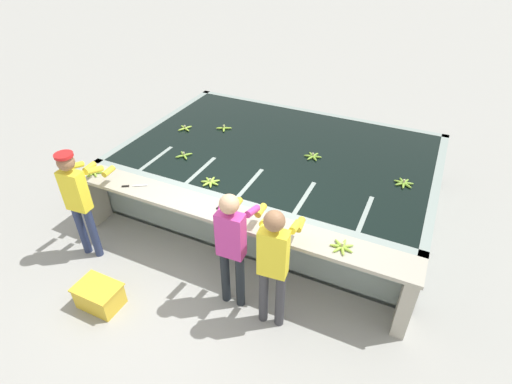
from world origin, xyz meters
TOP-DOWN VIEW (x-y plane):
  - ground_plane at (0.00, 0.00)m, footprint 80.00×80.00m
  - wash_tank at (0.00, 2.09)m, footprint 4.90×3.32m
  - work_ledge at (0.00, 0.23)m, footprint 4.90×0.45m
  - worker_0 at (-1.88, -0.37)m, footprint 0.45×0.73m
  - worker_1 at (0.38, -0.27)m, footprint 0.42×0.72m
  - worker_2 at (0.93, -0.34)m, footprint 0.45×0.73m
  - banana_bunch_floating_0 at (0.57, 2.04)m, footprint 0.28×0.28m
  - banana_bunch_floating_1 at (-0.51, 0.73)m, footprint 0.28×0.28m
  - banana_bunch_floating_2 at (1.96, 1.87)m, footprint 0.28×0.28m
  - banana_bunch_floating_3 at (-1.79, 2.01)m, footprint 0.27×0.27m
  - banana_bunch_floating_4 at (-1.18, 2.32)m, footprint 0.27×0.27m
  - banana_bunch_floating_5 at (-1.27, 1.20)m, footprint 0.24×0.24m
  - banana_bunch_ledge_0 at (1.53, 0.21)m, footprint 0.28×0.28m
  - banana_bunch_ledge_1 at (-2.18, 0.21)m, footprint 0.27×0.28m
  - knife_0 at (-0.07, 0.34)m, footprint 0.19×0.32m
  - knife_1 at (-1.47, 0.17)m, footprint 0.31×0.21m
  - crate at (-1.10, -1.07)m, footprint 0.55×0.39m

SIDE VIEW (x-z plane):
  - ground_plane at x=0.00m, z-range 0.00..0.00m
  - crate at x=-1.10m, z-range 0.00..0.33m
  - wash_tank at x=0.00m, z-range -0.01..0.93m
  - work_ledge at x=0.00m, z-range 0.20..1.14m
  - knife_0 at x=-0.07m, z-range 0.94..0.95m
  - knife_1 at x=-1.47m, z-range 0.94..0.95m
  - banana_bunch_floating_1 at x=-0.51m, z-range 0.91..0.99m
  - banana_bunch_floating_2 at x=1.96m, z-range 0.91..0.99m
  - banana_bunch_floating_0 at x=0.57m, z-range 0.91..0.99m
  - banana_bunch_floating_3 at x=-1.79m, z-range 0.91..0.99m
  - banana_bunch_floating_4 at x=-1.18m, z-range 0.91..0.99m
  - banana_bunch_floating_5 at x=-1.27m, z-range 0.91..0.99m
  - banana_bunch_ledge_0 at x=1.53m, z-range 0.92..0.99m
  - banana_bunch_ledge_1 at x=-2.18m, z-range 0.92..0.99m
  - worker_1 at x=0.38m, z-range 0.16..1.82m
  - worker_0 at x=-1.88m, z-range 0.18..1.83m
  - worker_2 at x=0.93m, z-range 0.17..1.84m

